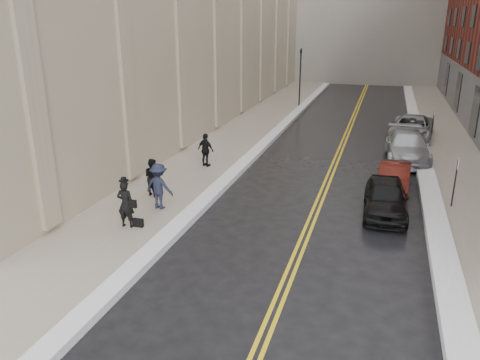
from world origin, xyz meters
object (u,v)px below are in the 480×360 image
Objects in this scene: car_maroon at (394,178)px; car_black at (386,197)px; pedestrian_main at (126,204)px; pedestrian_c at (206,150)px; pedestrian_a at (153,177)px; car_silver_far at (412,128)px; pedestrian_b at (159,186)px; car_silver_near at (407,146)px.

car_black is at bearing -93.19° from car_maroon.
car_black is 10.29m from pedestrian_main.
pedestrian_c is at bearing 156.82° from car_black.
pedestrian_a is at bearing -83.55° from pedestrian_main.
pedestrian_c reaches higher than pedestrian_a.
pedestrian_b is (-10.33, -16.19, 0.33)m from car_silver_far.
car_black is at bearing -148.97° from pedestrian_a.
car_maroon is at bearing -141.29° from pedestrian_b.
pedestrian_a is at bearing -175.06° from car_black.
pedestrian_b is at bearing -115.93° from car_silver_far.
car_silver_near is 16.54m from pedestrian_main.
pedestrian_c reaches higher than car_silver_far.
pedestrian_b is at bearing 150.85° from pedestrian_a.
car_black reaches higher than car_maroon.
car_silver_near is 0.99× the size of car_silver_far.
pedestrian_main is 0.95× the size of pedestrian_b.
car_silver_near reaches higher than car_maroon.
pedestrian_c is (0.65, 4.76, 0.05)m from pedestrian_a.
pedestrian_main is at bearing 124.51° from pedestrian_a.
car_silver_far is 14.70m from pedestrian_c.
car_silver_far is at bearing -124.29° from pedestrian_main.
car_silver_far reaches higher than car_black.
pedestrian_c reaches higher than car_silver_near.
pedestrian_a reaches higher than car_silver_far.
pedestrian_b is (-8.88, -2.48, 0.39)m from car_black.
pedestrian_b is (-9.92, -10.93, 0.30)m from car_silver_near.
car_maroon is 2.05× the size of pedestrian_b.
pedestrian_b is at bearing -135.55° from car_silver_near.
car_silver_far is 19.21m from pedestrian_b.
car_silver_near is (0.70, 5.51, 0.16)m from car_maroon.
pedestrian_b is at bearing -166.32° from car_black.
car_maroon is at bearing 81.46° from car_black.
car_black is at bearing -89.42° from car_silver_far.
pedestrian_a is at bearing -141.81° from car_silver_near.
car_maroon is at bearing -89.27° from car_silver_far.
pedestrian_b reaches higher than car_black.
pedestrian_main is (-9.58, -7.45, 0.41)m from car_maroon.
car_silver_near is at bearing 81.07° from car_black.
pedestrian_a is (-10.18, -4.12, 0.34)m from car_maroon.
pedestrian_main is (-9.24, -4.52, 0.34)m from car_black.
pedestrian_a is (-9.84, -1.19, 0.27)m from car_black.
car_black is 2.51× the size of pedestrian_a.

